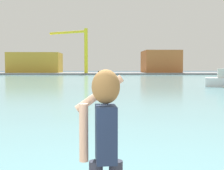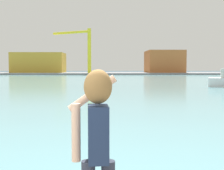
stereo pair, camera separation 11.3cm
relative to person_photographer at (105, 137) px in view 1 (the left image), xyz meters
The scene contains 7 objects.
ground_plane 49.05m from the person_photographer, 91.22° to the left, with size 220.00×220.00×0.00m, color #334751.
harbor_water 51.05m from the person_photographer, 91.18° to the left, with size 140.00×100.00×0.02m, color #6BA8B2.
far_shore_dock 91.03m from the person_photographer, 90.66° to the left, with size 140.00×20.00×0.48m, color gray.
person_photographer is the anchor object (origin of this frame).
warehouse_left 94.12m from the person_photographer, 102.51° to the left, with size 15.44×10.64×6.06m, color gold.
warehouse_right 94.52m from the person_photographer, 78.68° to the left, with size 10.89×13.11×6.78m, color #B26633.
port_crane 84.65m from the person_photographer, 94.23° to the left, with size 11.66×7.21×12.52m.
Camera 1 is at (1.02, -2.02, 2.32)m, focal length 48.84 mm.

